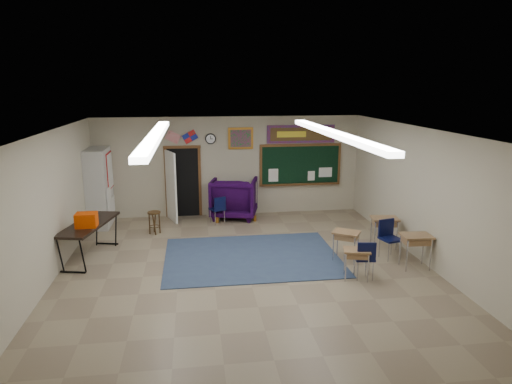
{
  "coord_description": "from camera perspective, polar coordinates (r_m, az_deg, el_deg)",
  "views": [
    {
      "loc": [
        -1.08,
        -9.12,
        3.93
      ],
      "look_at": [
        0.4,
        1.5,
        1.39
      ],
      "focal_mm": 32.0,
      "sensor_mm": 36.0,
      "label": 1
    }
  ],
  "objects": [
    {
      "name": "student_desk_front_left",
      "position": [
        10.61,
        11.17,
        -6.44
      ],
      "size": [
        0.72,
        0.68,
        0.69
      ],
      "rotation": [
        0.0,
        0.0,
        -0.58
      ],
      "color": "brown",
      "rests_on": "floor"
    },
    {
      "name": "area_rug",
      "position": [
        10.74,
        -0.55,
        -8.08
      ],
      "size": [
        4.0,
        3.0,
        0.02
      ],
      "primitive_type": "cube",
      "color": "#30425B",
      "rests_on": "floor"
    },
    {
      "name": "right_wall",
      "position": [
        10.71,
        20.62,
        -0.64
      ],
      "size": [
        0.04,
        9.0,
        3.0
      ],
      "primitive_type": "cube",
      "color": "#AEA38D",
      "rests_on": "floor"
    },
    {
      "name": "bulletin_board",
      "position": [
        14.05,
        5.65,
        7.22
      ],
      "size": [
        2.1,
        0.05,
        0.55
      ],
      "color": "#AD170E",
      "rests_on": "back_wall"
    },
    {
      "name": "folding_table",
      "position": [
        11.21,
        -20.04,
        -5.54
      ],
      "size": [
        1.12,
        2.12,
        1.15
      ],
      "rotation": [
        0.0,
        0.0,
        -0.23
      ],
      "color": "black",
      "rests_on": "floor"
    },
    {
      "name": "wingback_armchair",
      "position": [
        13.73,
        -2.73,
        -0.68
      ],
      "size": [
        1.59,
        1.61,
        1.22
      ],
      "primitive_type": "imported",
      "rotation": [
        0.0,
        0.0,
        2.9
      ],
      "color": "black",
      "rests_on": "floor"
    },
    {
      "name": "student_chair_desk_b",
      "position": [
        10.95,
        16.48,
        -5.77
      ],
      "size": [
        0.54,
        0.54,
        0.9
      ],
      "primitive_type": null,
      "rotation": [
        0.0,
        0.0,
        0.24
      ],
      "color": "black",
      "rests_on": "floor"
    },
    {
      "name": "wall_clock",
      "position": [
        13.68,
        -5.7,
        6.64
      ],
      "size": [
        0.32,
        0.05,
        0.32
      ],
      "color": "black",
      "rests_on": "back_wall"
    },
    {
      "name": "front_wall",
      "position": [
        5.32,
        4.78,
        -13.85
      ],
      "size": [
        8.0,
        0.04,
        3.0
      ],
      "primitive_type": "cube",
      "color": "#AEA38D",
      "rests_on": "floor"
    },
    {
      "name": "student_chair_desk_a",
      "position": [
        9.77,
        13.36,
        -8.13
      ],
      "size": [
        0.47,
        0.47,
        0.83
      ],
      "primitive_type": null,
      "rotation": [
        0.0,
        0.0,
        3.0
      ],
      "color": "black",
      "rests_on": "floor"
    },
    {
      "name": "student_desk_front_right",
      "position": [
        11.65,
        15.71,
        -4.68
      ],
      "size": [
        0.7,
        0.56,
        0.76
      ],
      "rotation": [
        0.0,
        0.0,
        -0.15
      ],
      "color": "brown",
      "rests_on": "floor"
    },
    {
      "name": "student_desk_back_right",
      "position": [
        10.58,
        19.3,
        -6.81
      ],
      "size": [
        0.65,
        0.5,
        0.76
      ],
      "rotation": [
        0.0,
        0.0,
        -0.05
      ],
      "color": "brown",
      "rests_on": "floor"
    },
    {
      "name": "fluorescent_strips",
      "position": [
        9.23,
        -1.19,
        7.18
      ],
      "size": [
        3.86,
        6.0,
        0.1
      ],
      "primitive_type": null,
      "color": "white",
      "rests_on": "ceiling"
    },
    {
      "name": "ceiling",
      "position": [
        9.23,
        -1.19,
        7.55
      ],
      "size": [
        8.0,
        9.0,
        0.04
      ],
      "primitive_type": "cube",
      "color": "silver",
      "rests_on": "back_wall"
    },
    {
      "name": "student_desk_back_left",
      "position": [
        9.7,
        12.42,
        -8.59
      ],
      "size": [
        0.62,
        0.52,
        0.64
      ],
      "rotation": [
        0.0,
        0.0,
        -0.25
      ],
      "color": "brown",
      "rests_on": "floor"
    },
    {
      "name": "wall_flags",
      "position": [
        13.64,
        -9.31,
        7.05
      ],
      "size": [
        1.16,
        0.06,
        0.7
      ],
      "primitive_type": null,
      "color": "red",
      "rests_on": "back_wall"
    },
    {
      "name": "left_wall",
      "position": [
        9.88,
        -24.88,
        -2.17
      ],
      "size": [
        0.04,
        9.0,
        3.0
      ],
      "primitive_type": "cube",
      "color": "#AEA38D",
      "rests_on": "floor"
    },
    {
      "name": "doorway",
      "position": [
        13.78,
        -9.52,
        1.11
      ],
      "size": [
        1.1,
        0.89,
        2.16
      ],
      "color": "black",
      "rests_on": "back_wall"
    },
    {
      "name": "framed_art_print",
      "position": [
        13.75,
        -1.93,
        6.72
      ],
      "size": [
        0.75,
        0.05,
        0.65
      ],
      "color": "#AF6E21",
      "rests_on": "back_wall"
    },
    {
      "name": "floor",
      "position": [
        9.98,
        -1.11,
        -9.85
      ],
      "size": [
        9.0,
        9.0,
        0.0
      ],
      "primitive_type": "plane",
      "color": "#86775C",
      "rests_on": "ground"
    },
    {
      "name": "chalkboard",
      "position": [
        14.18,
        5.57,
        3.26
      ],
      "size": [
        2.55,
        0.14,
        1.3
      ],
      "color": "brown",
      "rests_on": "back_wall"
    },
    {
      "name": "back_wall",
      "position": [
        13.87,
        -3.36,
        3.22
      ],
      "size": [
        8.0,
        0.04,
        3.0
      ],
      "primitive_type": "cube",
      "color": "#AEA38D",
      "rests_on": "floor"
    },
    {
      "name": "storage_cabinet",
      "position": [
        13.53,
        -18.97,
        0.51
      ],
      "size": [
        0.59,
        1.25,
        2.2
      ],
      "color": "#B9B8B4",
      "rests_on": "floor"
    },
    {
      "name": "wooden_stool",
      "position": [
        12.56,
        -12.57,
        -3.72
      ],
      "size": [
        0.35,
        0.35,
        0.61
      ],
      "color": "#452C14",
      "rests_on": "floor"
    },
    {
      "name": "student_chair_reading",
      "position": [
        13.19,
        -4.87,
        -2.21
      ],
      "size": [
        0.54,
        0.54,
        0.81
      ],
      "primitive_type": null,
      "rotation": [
        0.0,
        0.0,
        3.58
      ],
      "color": "black",
      "rests_on": "floor"
    }
  ]
}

